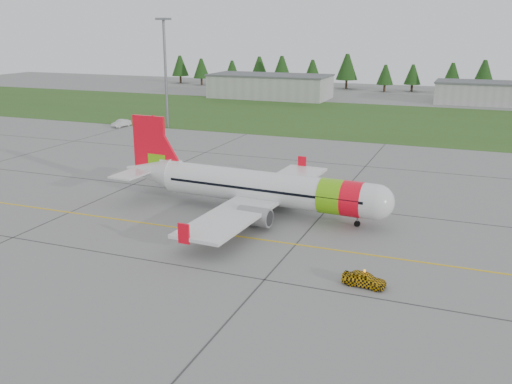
% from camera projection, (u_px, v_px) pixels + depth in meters
% --- Properties ---
extents(ground, '(320.00, 320.00, 0.00)m').
position_uv_depth(ground, '(153.00, 261.00, 47.59)').
color(ground, gray).
rests_on(ground, ground).
extents(aircraft, '(30.93, 28.51, 9.37)m').
position_uv_depth(aircraft, '(260.00, 188.00, 59.32)').
color(aircraft, silver).
rests_on(aircraft, ground).
extents(follow_me_car, '(1.26, 1.45, 3.34)m').
position_uv_depth(follow_me_car, '(365.00, 266.00, 42.57)').
color(follow_me_car, yellow).
rests_on(follow_me_car, ground).
extents(service_van, '(1.70, 1.64, 4.28)m').
position_uv_depth(service_van, '(121.00, 116.00, 110.82)').
color(service_van, beige).
rests_on(service_van, ground).
extents(grass_strip, '(320.00, 50.00, 0.03)m').
position_uv_depth(grass_strip, '(357.00, 119.00, 120.83)').
color(grass_strip, '#30561E').
rests_on(grass_strip, ground).
extents(taxi_guideline, '(120.00, 0.25, 0.02)m').
position_uv_depth(taxi_guideline, '(197.00, 230.00, 54.73)').
color(taxi_guideline, gold).
rests_on(taxi_guideline, ground).
extents(hangar_west, '(32.00, 14.00, 6.00)m').
position_uv_depth(hangar_west, '(270.00, 87.00, 155.58)').
color(hangar_west, '#A8A8A3').
rests_on(hangar_west, ground).
extents(hangar_east, '(24.00, 12.00, 5.20)m').
position_uv_depth(hangar_east, '(486.00, 94.00, 143.45)').
color(hangar_east, '#A8A8A3').
rests_on(hangar_east, ground).
extents(floodlight_mast, '(0.50, 0.50, 20.00)m').
position_uv_depth(floodlight_mast, '(166.00, 75.00, 107.88)').
color(floodlight_mast, slate).
rests_on(floodlight_mast, ground).
extents(treeline, '(160.00, 8.00, 10.00)m').
position_uv_depth(treeline, '(397.00, 75.00, 169.46)').
color(treeline, '#1C3F14').
rests_on(treeline, ground).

